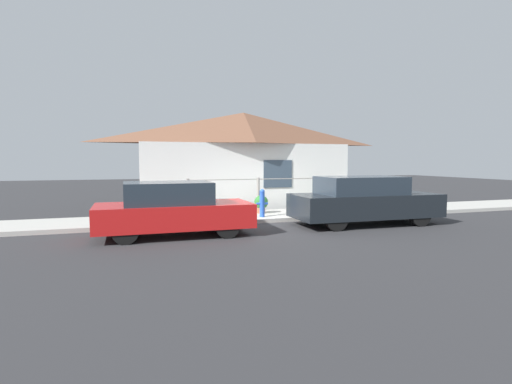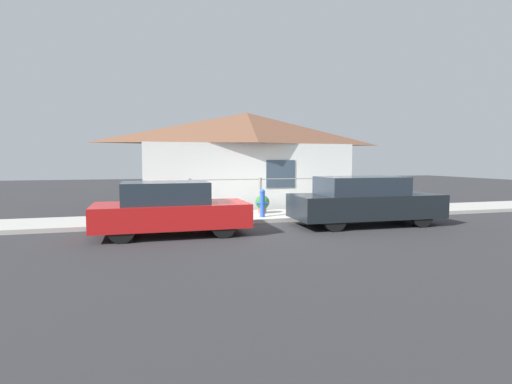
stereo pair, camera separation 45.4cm
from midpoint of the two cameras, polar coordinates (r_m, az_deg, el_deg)
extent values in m
plane|color=#2D2D30|center=(11.90, 2.28, -4.36)|extent=(60.00, 60.00, 0.00)
cube|color=#B2AFA8|center=(12.88, 0.61, -3.40)|extent=(24.00, 2.12, 0.12)
cube|color=white|center=(14.30, -1.49, 2.09)|extent=(7.74, 0.12, 2.46)
cube|color=#384756|center=(14.54, 2.24, 2.61)|extent=(1.10, 0.04, 1.00)
pyramid|color=brown|center=(15.33, -2.65, 9.06)|extent=(8.14, 2.20, 1.19)
cylinder|color=gray|center=(13.14, -10.65, -0.58)|extent=(0.10, 0.10, 1.13)
cylinder|color=gray|center=(13.67, -0.64, -0.30)|extent=(0.10, 0.10, 1.13)
cylinder|color=gray|center=(14.58, 8.38, -0.05)|extent=(0.10, 0.10, 1.13)
cylinder|color=gray|center=(13.64, -0.64, 1.85)|extent=(4.80, 0.03, 0.03)
cube|color=red|center=(10.00, -12.85, -3.24)|extent=(3.73, 1.65, 0.57)
cube|color=#232D38|center=(9.92, -13.76, -0.12)|extent=(2.05, 1.44, 0.53)
cylinder|color=black|center=(10.86, -7.08, -3.68)|extent=(0.59, 0.20, 0.59)
cylinder|color=black|center=(9.52, -5.50, -4.83)|extent=(0.59, 0.20, 0.59)
cylinder|color=black|center=(10.67, -19.35, -4.05)|extent=(0.59, 0.20, 0.59)
cylinder|color=black|center=(9.31, -19.54, -5.29)|extent=(0.59, 0.20, 0.59)
cube|color=black|center=(11.80, 14.30, -1.83)|extent=(4.26, 1.76, 0.65)
cube|color=#232D38|center=(11.66, 13.64, 0.94)|extent=(2.36, 1.51, 0.50)
cylinder|color=black|center=(13.12, 17.57, -2.36)|extent=(0.63, 0.22, 0.62)
cylinder|color=black|center=(12.00, 21.39, -3.09)|extent=(0.63, 0.22, 0.62)
cylinder|color=black|center=(11.84, 7.06, -2.91)|extent=(0.63, 0.22, 0.62)
cylinder|color=black|center=(10.58, 10.18, -3.84)|extent=(0.63, 0.22, 0.62)
cylinder|color=blue|center=(12.13, -0.19, -1.84)|extent=(0.15, 0.15, 0.74)
sphere|color=blue|center=(12.09, -0.19, 0.06)|extent=(0.16, 0.16, 0.16)
cylinder|color=blue|center=(12.09, -0.69, -1.68)|extent=(0.14, 0.07, 0.07)
cylinder|color=blue|center=(12.16, 0.31, -1.65)|extent=(0.14, 0.07, 0.07)
cylinder|color=#9E5638|center=(13.02, -0.26, -2.62)|extent=(0.26, 0.26, 0.19)
sphere|color=#2D6B2D|center=(12.99, -0.26, -1.45)|extent=(0.45, 0.45, 0.45)
cylinder|color=slate|center=(12.68, -11.37, -2.86)|extent=(0.31, 0.31, 0.21)
sphere|color=#2D6B2D|center=(12.65, -11.39, -1.80)|extent=(0.35, 0.35, 0.35)
cylinder|color=#9E5638|center=(14.08, 8.81, -2.11)|extent=(0.21, 0.21, 0.20)
sphere|color=#2D6B2D|center=(14.05, 8.82, -0.88)|extent=(0.54, 0.54, 0.54)
camera|label=1|loc=(0.23, -91.10, -0.09)|focal=28.00mm
camera|label=2|loc=(0.23, 88.90, 0.09)|focal=28.00mm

